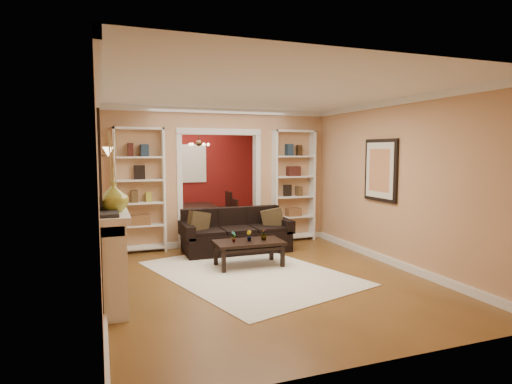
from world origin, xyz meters
name	(u,v)px	position (x,y,z in m)	size (l,w,h in m)	color
floor	(238,258)	(0.00, 0.00, 0.00)	(8.00, 8.00, 0.00)	brown
ceiling	(237,102)	(0.00, 0.00, 2.70)	(8.00, 8.00, 0.00)	white
wall_back	(191,171)	(0.00, 4.00, 1.35)	(8.00, 8.00, 0.00)	tan
wall_front	(379,213)	(0.00, -4.00, 1.35)	(8.00, 8.00, 0.00)	tan
wall_left	(99,185)	(-2.25, 0.00, 1.35)	(8.00, 8.00, 0.00)	tan
wall_right	(349,178)	(2.25, 0.00, 1.35)	(8.00, 8.00, 0.00)	tan
partition_wall	(219,177)	(0.00, 1.20, 1.35)	(4.50, 0.15, 2.70)	tan
red_back_panel	(191,172)	(0.00, 3.97, 1.32)	(4.44, 0.04, 2.64)	maroon
dining_window	(191,163)	(0.00, 3.93, 1.55)	(0.78, 0.03, 0.98)	#8CA5CC
area_rug	(249,273)	(-0.13, -0.97, 0.01)	(2.29, 3.20, 0.01)	white
sofa	(236,231)	(0.12, 0.45, 0.40)	(2.03, 0.88, 0.79)	black
pillow_left	(198,222)	(-0.60, 0.43, 0.60)	(0.43, 0.12, 0.43)	#4F3F22
pillow_right	(273,219)	(0.84, 0.43, 0.58)	(0.39, 0.11, 0.39)	#4F3F22
coffee_table	(249,254)	(0.00, -0.60, 0.21)	(1.11, 0.60, 0.42)	black
plant_left	(234,237)	(-0.26, -0.60, 0.51)	(0.10, 0.07, 0.18)	#336626
plant_center	(249,236)	(0.00, -0.60, 0.51)	(0.10, 0.08, 0.17)	#336626
plant_right	(264,234)	(0.26, -0.60, 0.51)	(0.10, 0.10, 0.18)	#336626
bookshelf_left	(140,190)	(-1.55, 1.03, 1.15)	(0.90, 0.30, 2.30)	white
bookshelf_right	(293,186)	(1.55, 1.03, 1.15)	(0.90, 0.30, 2.30)	white
fireplace	(115,255)	(-2.09, -1.50, 0.58)	(0.32, 1.70, 1.16)	white
vase	(114,197)	(-2.09, -1.78, 1.34)	(0.34, 0.34, 0.36)	#9E9F33
mirror	(100,157)	(-2.23, -1.50, 1.80)	(0.03, 0.95, 1.10)	silver
wall_sconce	(104,154)	(-2.15, 0.55, 1.83)	(0.18, 0.18, 0.22)	#FFE0A5
framed_art	(380,170)	(2.21, -1.00, 1.55)	(0.04, 0.85, 1.05)	black
dining_table	(200,219)	(-0.07, 2.69, 0.29)	(0.93, 1.66, 0.58)	black
dining_chair_nw	(178,216)	(-0.62, 2.39, 0.42)	(0.42, 0.42, 0.85)	black
dining_chair_ne	(226,215)	(0.48, 2.39, 0.39)	(0.39, 0.39, 0.78)	black
dining_chair_sw	(174,212)	(-0.62, 2.99, 0.45)	(0.44, 0.44, 0.90)	black
dining_chair_se	(219,209)	(0.48, 2.99, 0.45)	(0.45, 0.45, 0.91)	black
chandelier	(202,145)	(0.00, 2.70, 2.02)	(0.50, 0.50, 0.30)	#3D2C1B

